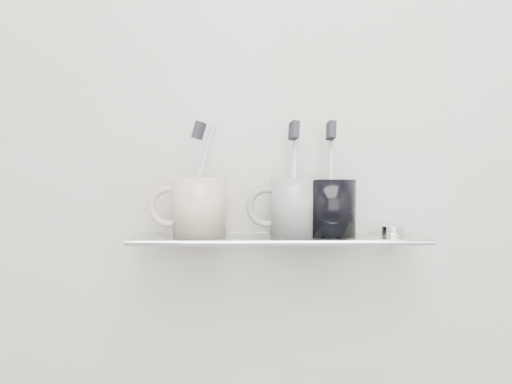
{
  "coord_description": "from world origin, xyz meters",
  "views": [
    {
      "loc": [
        -0.05,
        0.07,
        1.22
      ],
      "look_at": [
        -0.04,
        1.04,
        1.18
      ],
      "focal_mm": 40.0,
      "sensor_mm": 36.0,
      "label": 1
    }
  ],
  "objects_px": {
    "shelf_glass": "(278,238)",
    "mug_right": "(331,208)",
    "mug_center": "(294,207)",
    "mug_left": "(199,207)"
  },
  "relations": [
    {
      "from": "shelf_glass",
      "to": "mug_right",
      "type": "xyz_separation_m",
      "value": [
        0.09,
        0.0,
        0.05
      ]
    },
    {
      "from": "mug_left",
      "to": "mug_center",
      "type": "xyz_separation_m",
      "value": [
        0.16,
        0.0,
        -0.0
      ]
    },
    {
      "from": "mug_center",
      "to": "mug_right",
      "type": "bearing_deg",
      "value": 21.69
    },
    {
      "from": "mug_left",
      "to": "mug_right",
      "type": "height_order",
      "value": "mug_left"
    },
    {
      "from": "mug_left",
      "to": "mug_right",
      "type": "distance_m",
      "value": 0.23
    },
    {
      "from": "mug_right",
      "to": "shelf_glass",
      "type": "bearing_deg",
      "value": 166.5
    },
    {
      "from": "mug_left",
      "to": "mug_center",
      "type": "distance_m",
      "value": 0.16
    },
    {
      "from": "shelf_glass",
      "to": "mug_right",
      "type": "distance_m",
      "value": 0.11
    },
    {
      "from": "shelf_glass",
      "to": "mug_left",
      "type": "distance_m",
      "value": 0.15
    },
    {
      "from": "mug_center",
      "to": "mug_right",
      "type": "relative_size",
      "value": 1.02
    }
  ]
}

